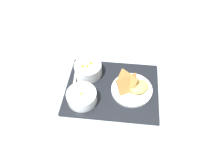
% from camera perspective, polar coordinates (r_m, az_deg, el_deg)
% --- Properties ---
extents(ground_plane, '(4.00, 4.00, 0.00)m').
position_cam_1_polar(ground_plane, '(0.93, -0.00, -1.69)').
color(ground_plane, '#99A3AD').
extents(serving_tray, '(0.46, 0.37, 0.02)m').
position_cam_1_polar(serving_tray, '(0.93, -0.00, -1.41)').
color(serving_tray, black).
rests_on(serving_tray, ground_plane).
extents(bowl_salad, '(0.13, 0.13, 0.06)m').
position_cam_1_polar(bowl_salad, '(0.96, -6.82, 4.41)').
color(bowl_salad, silver).
rests_on(bowl_salad, serving_tray).
extents(bowl_soup, '(0.13, 0.13, 0.05)m').
position_cam_1_polar(bowl_soup, '(0.87, -8.61, -3.48)').
color(bowl_soup, silver).
rests_on(bowl_soup, serving_tray).
extents(plate_main, '(0.19, 0.19, 0.09)m').
position_cam_1_polar(plate_main, '(0.90, 5.85, -1.13)').
color(plate_main, silver).
rests_on(plate_main, serving_tray).
extents(knife, '(0.02, 0.17, 0.01)m').
position_cam_1_polar(knife, '(0.93, -10.92, -0.80)').
color(knife, silver).
rests_on(knife, serving_tray).
extents(spoon, '(0.03, 0.14, 0.01)m').
position_cam_1_polar(spoon, '(0.94, -9.08, 0.50)').
color(spoon, silver).
rests_on(spoon, serving_tray).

